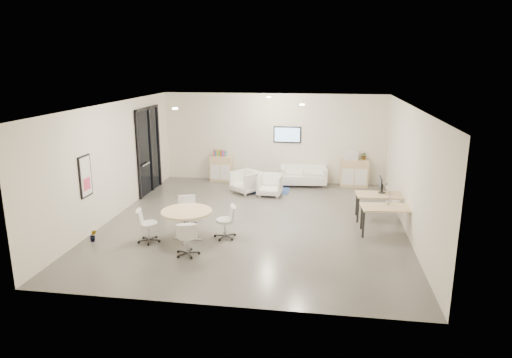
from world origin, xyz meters
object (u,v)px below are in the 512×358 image
at_px(armchair_left, 246,181).
at_px(desk_front, 390,210).
at_px(sideboard_left, 221,169).
at_px(desk_rear, 382,197).
at_px(round_table, 187,214).
at_px(sideboard_right, 354,173).
at_px(loveseat, 303,176).
at_px(armchair_right, 270,184).

relative_size(armchair_left, desk_front, 0.55).
xyz_separation_m(sideboard_left, armchair_left, (1.16, -1.42, -0.05)).
xyz_separation_m(sideboard_left, desk_rear, (5.36, -3.55, 0.21)).
xyz_separation_m(desk_rear, desk_front, (0.06, -1.13, 0.00)).
relative_size(armchair_left, round_table, 0.66).
distance_m(sideboard_left, desk_rear, 6.43).
distance_m(sideboard_right, desk_rear, 3.58).
bearing_deg(loveseat, armchair_left, -151.27).
bearing_deg(round_table, sideboard_left, 94.47).
height_order(sideboard_right, loveseat, sideboard_right).
bearing_deg(sideboard_right, round_table, -127.07).
xyz_separation_m(loveseat, round_table, (-2.58, -5.61, 0.35)).
height_order(desk_rear, round_table, round_table).
bearing_deg(round_table, desk_rear, 24.42).
bearing_deg(sideboard_left, sideboard_right, -0.25).
bearing_deg(round_table, loveseat, 65.31).
distance_m(loveseat, round_table, 6.18).
bearing_deg(round_table, desk_front, 12.50).
relative_size(sideboard_left, desk_front, 0.62).
bearing_deg(armchair_left, round_table, -60.20).
height_order(sideboard_right, round_table, sideboard_right).
height_order(sideboard_left, round_table, sideboard_left).
bearing_deg(armchair_left, sideboard_right, 59.91).
bearing_deg(loveseat, sideboard_left, 171.89).
distance_m(loveseat, armchair_left, 2.25).
distance_m(loveseat, desk_front, 5.12).
distance_m(sideboard_right, armchair_left, 3.91).
distance_m(armchair_right, desk_rear, 3.88).
xyz_separation_m(sideboard_right, desk_rear, (0.56, -3.53, 0.18)).
distance_m(sideboard_left, desk_front, 7.17).
bearing_deg(sideboard_left, round_table, -85.53).
distance_m(sideboard_right, loveseat, 1.79).
bearing_deg(loveseat, round_table, -119.55).
xyz_separation_m(sideboard_right, armchair_right, (-2.80, -1.61, -0.09)).
xyz_separation_m(desk_rear, round_table, (-4.91, -2.23, 0.01)).
height_order(desk_rear, desk_front, desk_front).
relative_size(sideboard_left, round_table, 0.74).
height_order(loveseat, desk_front, desk_front).
relative_size(sideboard_right, loveseat, 0.57).
height_order(armchair_right, round_table, armchair_right).
height_order(loveseat, armchair_left, armchair_left).
height_order(loveseat, desk_rear, desk_rear).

